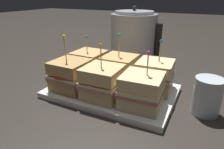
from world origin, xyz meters
name	(u,v)px	position (x,y,z in m)	size (l,w,h in m)	color
ground_plane	(112,94)	(0.00, 0.00, 0.00)	(6.00, 6.00, 0.00)	#2D2823
serving_platter	(112,91)	(0.00, 0.00, 0.01)	(0.39, 0.26, 0.02)	white
sandwich_front_left	(71,75)	(-0.11, -0.06, 0.06)	(0.11, 0.11, 0.17)	tan
sandwich_front_center	(103,82)	(0.00, -0.06, 0.06)	(0.11, 0.11, 0.16)	#DBB77A
sandwich_front_right	(142,90)	(0.12, -0.06, 0.06)	(0.11, 0.11, 0.15)	beige
sandwich_back_left	(89,64)	(-0.12, 0.06, 0.06)	(0.11, 0.11, 0.15)	tan
sandwich_back_center	(120,70)	(0.00, 0.06, 0.06)	(0.11, 0.11, 0.17)	tan
sandwich_back_right	(155,76)	(0.12, 0.06, 0.06)	(0.11, 0.11, 0.16)	beige
kettle_steel	(133,39)	(-0.05, 0.31, 0.11)	(0.22, 0.20, 0.25)	#B7BABF
drinking_glass	(207,96)	(0.27, 0.01, 0.05)	(0.07, 0.07, 0.10)	silver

